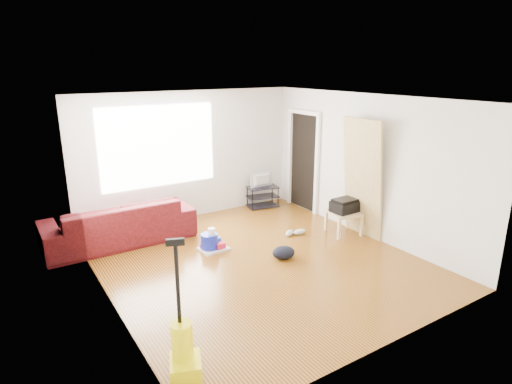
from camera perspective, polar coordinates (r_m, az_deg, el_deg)
room at (r=6.49m, az=0.14°, el=1.37°), size 4.51×5.01×2.51m
sofa at (r=7.85m, az=-17.57°, el=-6.36°), size 2.49×0.97×0.73m
tv_stand at (r=9.22m, az=0.89°, el=-0.61°), size 0.71×0.49×0.45m
tv at (r=9.12m, az=0.90°, el=1.61°), size 0.53×0.07×0.30m
side_table at (r=7.90m, az=11.67°, el=-3.04°), size 0.61×0.61×0.42m
printer at (r=7.84m, az=11.74°, el=-1.78°), size 0.46×0.36×0.24m
bucket at (r=7.22m, az=-6.18°, el=-7.70°), size 0.33×0.33×0.28m
toilet_paper at (r=7.12m, az=-5.91°, el=-6.30°), size 0.12×0.12×0.11m
cleaning_tray at (r=7.21m, az=-5.66°, el=-7.27°), size 0.47×0.39×0.16m
backpack at (r=6.90m, az=3.68°, el=-8.81°), size 0.42×0.37×0.20m
sneakers at (r=7.79m, az=5.16°, el=-5.39°), size 0.45×0.23×0.10m
vacuum at (r=4.52m, az=-9.61°, el=-20.26°), size 0.41×0.43×1.44m
door_panel at (r=8.00m, az=13.49°, el=-5.57°), size 0.26×0.84×2.10m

